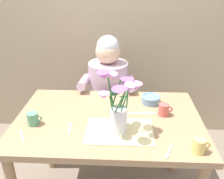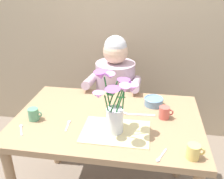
{
  "view_description": "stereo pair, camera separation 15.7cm",
  "coord_description": "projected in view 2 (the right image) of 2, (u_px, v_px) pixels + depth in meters",
  "views": [
    {
      "loc": [
        0.09,
        -1.38,
        1.59
      ],
      "look_at": [
        0.02,
        0.05,
        0.92
      ],
      "focal_mm": 39.85,
      "sensor_mm": 36.0,
      "label": 1
    },
    {
      "loc": [
        0.25,
        -1.36,
        1.59
      ],
      "look_at": [
        0.02,
        0.05,
        0.92
      ],
      "focal_mm": 39.85,
      "sensor_mm": 36.0,
      "label": 2
    }
  ],
  "objects": [
    {
      "name": "flower_vase",
      "position": [
        115.0,
        103.0,
        1.39
      ],
      "size": [
        0.28,
        0.27,
        0.37
      ],
      "color": "silver",
      "rests_on": "dining_table"
    },
    {
      "name": "tea_cup",
      "position": [
        164.0,
        113.0,
        1.6
      ],
      "size": [
        0.09,
        0.07,
        0.08
      ],
      "color": "#CC564C",
      "rests_on": "dining_table"
    },
    {
      "name": "dining_table",
      "position": [
        108.0,
        130.0,
        1.66
      ],
      "size": [
        1.2,
        0.8,
        0.74
      ],
      "color": "#9E7A56",
      "rests_on": "ground_plane"
    },
    {
      "name": "spoon_0",
      "position": [
        21.0,
        128.0,
        1.5
      ],
      "size": [
        0.07,
        0.11,
        0.01
      ],
      "color": "silver",
      "rests_on": "dining_table"
    },
    {
      "name": "spoon_3",
      "position": [
        68.0,
        124.0,
        1.54
      ],
      "size": [
        0.03,
        0.12,
        0.01
      ],
      "color": "silver",
      "rests_on": "dining_table"
    },
    {
      "name": "seated_person",
      "position": [
        115.0,
        98.0,
        2.25
      ],
      "size": [
        0.45,
        0.47,
        1.14
      ],
      "rotation": [
        0.0,
        0.0,
        0.04
      ],
      "color": "#4C4C56",
      "rests_on": "ground_plane"
    },
    {
      "name": "striped_placemat",
      "position": [
        116.0,
        131.0,
        1.47
      ],
      "size": [
        0.4,
        0.28,
        0.0
      ],
      "primitive_type": "cube",
      "color": "beige",
      "rests_on": "dining_table"
    },
    {
      "name": "ceramic_mug",
      "position": [
        194.0,
        152.0,
        1.25
      ],
      "size": [
        0.09,
        0.07,
        0.08
      ],
      "color": "#E5C666",
      "rests_on": "dining_table"
    },
    {
      "name": "spoon_2",
      "position": [
        123.0,
        112.0,
        1.68
      ],
      "size": [
        0.11,
        0.08,
        0.01
      ],
      "color": "silver",
      "rests_on": "dining_table"
    },
    {
      "name": "dinner_knife",
      "position": [
        141.0,
        115.0,
        1.64
      ],
      "size": [
        0.19,
        0.03,
        0.0
      ],
      "primitive_type": "cube",
      "rotation": [
        0.0,
        0.0,
        0.07
      ],
      "color": "silver",
      "rests_on": "dining_table"
    },
    {
      "name": "coffee_cup",
      "position": [
        34.0,
        114.0,
        1.58
      ],
      "size": [
        0.09,
        0.07,
        0.08
      ],
      "color": "#569970",
      "rests_on": "dining_table"
    },
    {
      "name": "ceramic_bowl",
      "position": [
        154.0,
        101.0,
        1.76
      ],
      "size": [
        0.14,
        0.14,
        0.06
      ],
      "color": "#6689A8",
      "rests_on": "dining_table"
    },
    {
      "name": "wood_panel_backdrop",
      "position": [
        127.0,
        13.0,
        2.34
      ],
      "size": [
        4.0,
        0.1,
        2.5
      ],
      "primitive_type": "cube",
      "color": "tan",
      "rests_on": "ground_plane"
    },
    {
      "name": "spoon_1",
      "position": [
        160.0,
        157.0,
        1.26
      ],
      "size": [
        0.06,
        0.11,
        0.01
      ],
      "color": "silver",
      "rests_on": "dining_table"
    }
  ]
}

